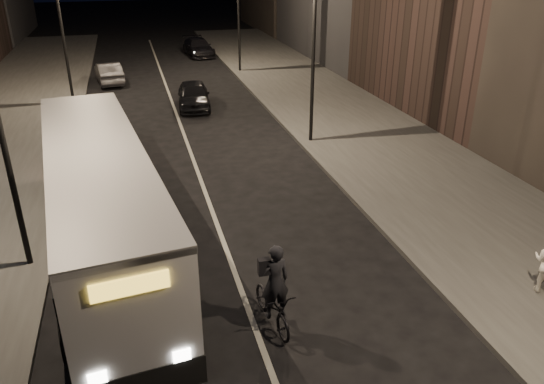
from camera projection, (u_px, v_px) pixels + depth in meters
ground at (252, 321)px, 13.04m from camera, size 180.00×180.00×0.00m
sidewalk_right at (351, 124)px, 27.28m from camera, size 7.00×70.00×0.16m
streetlight_right_mid at (308, 25)px, 22.56m from camera, size 1.20×0.44×8.12m
streetlight_left_near at (1, 81)px, 13.04m from camera, size 1.20×0.44×8.12m
streetlight_left_far at (64, 8)px, 28.81m from camera, size 1.20×0.44×8.12m
city_bus at (101, 198)px, 15.21m from camera, size 4.12×12.56×3.33m
cyclist_on_bicycle at (273, 299)px, 12.59m from camera, size 0.97×2.08×2.31m
car_near at (194, 95)px, 30.06m from camera, size 2.13×4.47×1.48m
car_mid at (109, 73)px, 35.49m from camera, size 2.06×4.44×1.41m
car_far at (198, 47)px, 44.64m from camera, size 2.44×5.03×1.41m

